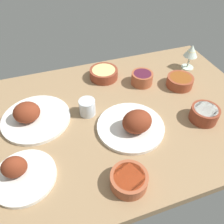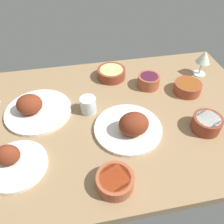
% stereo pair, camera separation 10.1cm
% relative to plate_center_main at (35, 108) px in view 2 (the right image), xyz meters
% --- Properties ---
extents(dining_table, '(1.40, 0.90, 0.04)m').
position_rel_plate_center_main_xyz_m(dining_table, '(0.34, -0.08, -0.05)').
color(dining_table, '#937551').
rests_on(dining_table, ground).
extents(plate_center_main, '(0.30, 0.30, 0.10)m').
position_rel_plate_center_main_xyz_m(plate_center_main, '(0.00, 0.00, 0.00)').
color(plate_center_main, silver).
rests_on(plate_center_main, dining_table).
extents(plate_near_viewer, '(0.29, 0.29, 0.11)m').
position_rel_plate_center_main_xyz_m(plate_near_viewer, '(0.40, -0.19, 0.01)').
color(plate_near_viewer, silver).
rests_on(plate_near_viewer, dining_table).
extents(plate_far_side, '(0.22, 0.22, 0.10)m').
position_rel_plate_center_main_xyz_m(plate_far_side, '(-0.06, -0.27, -0.00)').
color(plate_far_side, silver).
rests_on(plate_far_side, dining_table).
extents(bowl_soup, '(0.13, 0.13, 0.05)m').
position_rel_plate_center_main_xyz_m(bowl_soup, '(0.74, 0.01, 0.00)').
color(bowl_soup, brown).
rests_on(bowl_soup, dining_table).
extents(bowl_onions, '(0.11, 0.11, 0.06)m').
position_rel_plate_center_main_xyz_m(bowl_onions, '(0.56, 0.10, 0.01)').
color(bowl_onions, '#A35133').
rests_on(bowl_onions, dining_table).
extents(bowl_cream, '(0.12, 0.12, 0.06)m').
position_rel_plate_center_main_xyz_m(bowl_cream, '(0.71, -0.23, 0.01)').
color(bowl_cream, brown).
rests_on(bowl_cream, dining_table).
extents(bowl_potatoes, '(0.15, 0.15, 0.05)m').
position_rel_plate_center_main_xyz_m(bowl_potatoes, '(0.39, 0.21, 0.00)').
color(bowl_potatoes, brown).
rests_on(bowl_potatoes, dining_table).
extents(bowl_sauce, '(0.13, 0.13, 0.05)m').
position_rel_plate_center_main_xyz_m(bowl_sauce, '(0.28, -0.42, 0.00)').
color(bowl_sauce, '#A35133').
rests_on(bowl_sauce, dining_table).
extents(wine_glass, '(0.08, 0.08, 0.14)m').
position_rel_plate_center_main_xyz_m(wine_glass, '(0.88, 0.15, 0.07)').
color(wine_glass, silver).
rests_on(wine_glass, dining_table).
extents(water_tumbler, '(0.07, 0.07, 0.08)m').
position_rel_plate_center_main_xyz_m(water_tumbler, '(0.24, -0.03, 0.01)').
color(water_tumbler, silver).
rests_on(water_tumbler, dining_table).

